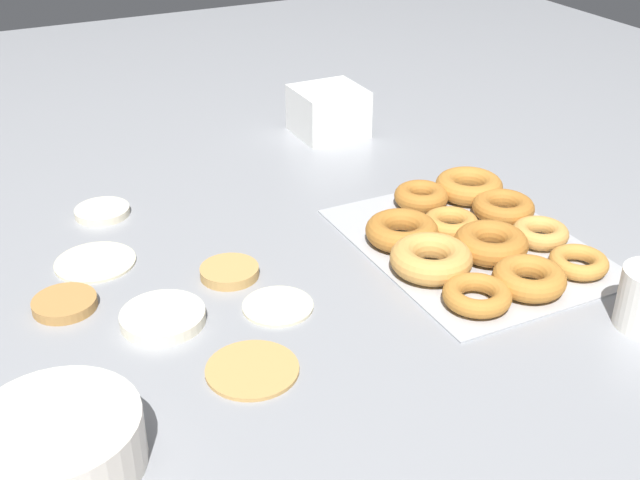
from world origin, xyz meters
name	(u,v)px	position (x,y,z in m)	size (l,w,h in m)	color
ground_plane	(243,265)	(0.00, 0.00, 0.00)	(3.00, 3.00, 0.00)	gray
pancake_0	(275,305)	(-0.12, 0.00, 0.00)	(0.09, 0.09, 0.01)	beige
pancake_1	(102,211)	(0.24, 0.14, 0.01)	(0.09, 0.09, 0.01)	beige
pancake_2	(95,261)	(0.10, 0.19, 0.00)	(0.11, 0.11, 0.01)	beige
pancake_3	(229,272)	(-0.02, 0.03, 0.01)	(0.08, 0.08, 0.01)	tan
pancake_4	(252,368)	(-0.23, 0.08, 0.00)	(0.11, 0.11, 0.01)	tan
pancake_5	(163,317)	(-0.09, 0.14, 0.01)	(0.11, 0.11, 0.02)	silver
pancake_6	(65,305)	(0.00, 0.25, 0.01)	(0.08, 0.08, 0.01)	#B27F42
donut_tray	(471,236)	(-0.10, -0.32, 0.02)	(0.39, 0.31, 0.04)	#ADAFB5
batter_bowl	(59,443)	(-0.29, 0.30, 0.03)	(0.17, 0.17, 0.06)	silver
container_stack	(328,111)	(0.40, -0.34, 0.05)	(0.12, 0.13, 0.09)	white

